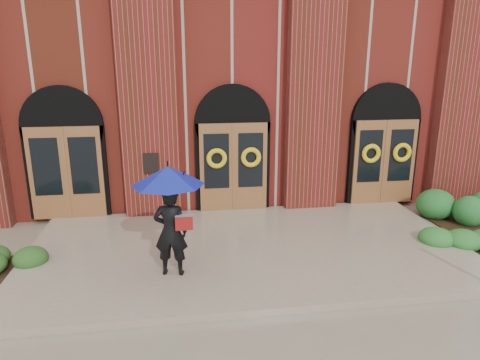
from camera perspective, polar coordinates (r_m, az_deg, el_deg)
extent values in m
plane|color=gray|center=(9.97, 1.21, -9.89)|extent=(90.00, 90.00, 0.00)
cube|color=gray|center=(10.07, 1.07, -9.14)|extent=(10.00, 5.30, 0.15)
cube|color=maroon|center=(17.86, -3.55, 13.04)|extent=(16.00, 12.00, 7.00)
cube|color=black|center=(11.67, -11.75, 2.19)|extent=(0.40, 0.05, 0.55)
cube|color=maroon|center=(11.65, -12.19, 11.37)|extent=(1.50, 0.45, 7.00)
cube|color=maroon|center=(12.22, 9.82, 11.67)|extent=(1.50, 0.45, 7.00)
cube|color=maroon|center=(14.26, 27.61, 10.69)|extent=(1.50, 0.45, 7.00)
cube|color=brown|center=(12.31, -22.13, 0.85)|extent=(1.90, 0.10, 2.50)
cylinder|color=black|center=(12.21, -22.58, 6.69)|extent=(2.10, 0.22, 2.10)
cube|color=brown|center=(12.03, -0.88, 1.70)|extent=(1.90, 0.10, 2.50)
cylinder|color=black|center=(11.93, -0.99, 7.70)|extent=(2.10, 0.22, 2.10)
cube|color=brown|center=(13.37, 18.64, 2.28)|extent=(1.90, 0.10, 2.50)
cylinder|color=black|center=(13.27, 18.84, 7.68)|extent=(2.10, 0.22, 2.10)
torus|color=yellow|center=(11.80, -3.12, 2.89)|extent=(0.57, 0.13, 0.57)
torus|color=yellow|center=(11.92, 1.48, 3.04)|extent=(0.57, 0.13, 0.57)
torus|color=yellow|center=(12.99, 17.10, 3.40)|extent=(0.57, 0.13, 0.57)
torus|color=yellow|center=(13.42, 20.81, 3.45)|extent=(0.57, 0.13, 0.57)
imported|color=black|center=(8.57, -9.22, -6.81)|extent=(0.72, 0.54, 1.81)
cone|color=navy|center=(8.20, -9.57, 0.60)|extent=(1.62, 1.62, 0.36)
cylinder|color=black|center=(8.29, -9.08, -2.69)|extent=(0.02, 0.02, 0.60)
cube|color=#A5A7AA|center=(8.34, -7.48, -5.59)|extent=(0.36, 0.22, 0.27)
cube|color=maroon|center=(8.25, -7.46, -5.83)|extent=(0.34, 0.08, 0.27)
ellipsoid|color=#254A19|center=(10.40, -28.13, -9.38)|extent=(1.27, 1.09, 0.45)
ellipsoid|color=#256524|center=(11.38, 28.20, -7.29)|extent=(1.27, 1.09, 0.45)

